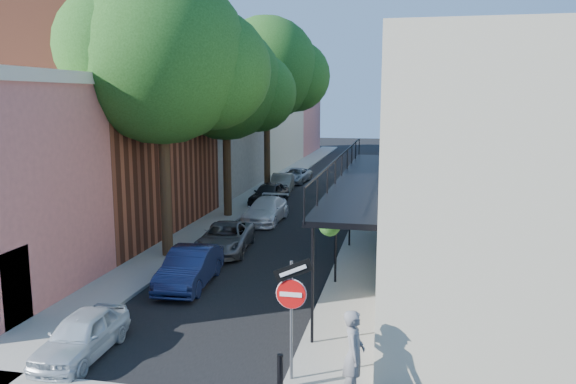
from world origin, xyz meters
The scene contains 18 objects.
road_surface centered at (0.00, 30.00, 0.01)m, with size 6.00×64.00×0.01m, color black.
sidewalk_left centered at (-4.00, 30.00, 0.06)m, with size 2.00×64.00×0.12m, color gray.
sidewalk_right centered at (4.00, 30.00, 0.06)m, with size 2.00×64.00×0.12m, color gray.
buildings_left centered at (-9.30, 28.76, 4.94)m, with size 10.10×59.10×12.00m.
buildings_right centered at (8.99, 29.49, 4.42)m, with size 9.80×55.00×10.00m.
sign_post centered at (3.16, 0.97, 2.04)m, with size 0.89×0.17×2.99m.
bollard centered at (3.00, 0.50, 0.52)m, with size 0.14×0.14×0.80m, color black.
oak_near centered at (-3.37, 10.26, 7.88)m, with size 7.48×6.80×11.42m.
oak_mid centered at (-3.42, 18.23, 7.06)m, with size 6.60×6.00×10.20m.
oak_far centered at (-3.35, 27.27, 8.26)m, with size 7.70×7.00×11.90m.
parked_car_a centered at (-2.28, 1.28, 0.56)m, with size 1.32×3.28×1.12m, color silver.
parked_car_b centered at (-1.61, 6.90, 0.66)m, with size 1.39×4.00×1.32m, color #161F45.
parked_car_c centered at (-1.78, 11.34, 0.60)m, with size 1.98×4.29×1.19m, color #57595F.
parked_car_d centered at (-1.48, 17.25, 0.62)m, with size 1.75×4.30×1.25m, color white.
parked_car_e centered at (-2.48, 22.10, 0.67)m, with size 1.58×3.94×1.34m, color black.
parked_car_f centered at (-2.60, 26.34, 0.65)m, with size 1.37×3.94×1.30m, color slate.
parked_car_g centered at (-2.60, 31.03, 0.56)m, with size 1.85×4.01×1.11m, color #969FA9.
pedestrian centered at (4.60, 0.50, 1.09)m, with size 0.71×0.46×1.94m, color slate.
Camera 1 is at (5.49, -10.67, 6.45)m, focal length 35.00 mm.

